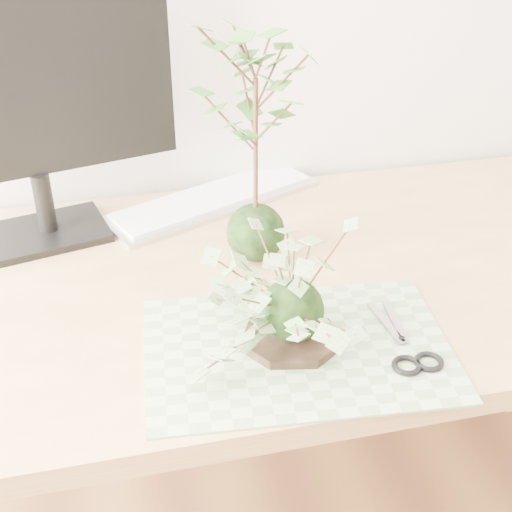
# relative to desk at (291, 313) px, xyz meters

# --- Properties ---
(desk) EXTENTS (1.60, 0.70, 0.74)m
(desk) POSITION_rel_desk_xyz_m (0.00, 0.00, 0.00)
(desk) COLOR tan
(desk) RESTS_ON ground_plane
(cutting_mat) EXTENTS (0.47, 0.34, 0.00)m
(cutting_mat) POSITION_rel_desk_xyz_m (-0.05, -0.20, 0.09)
(cutting_mat) COLOR #6B8F63
(cutting_mat) RESTS_ON desk
(stone_dish) EXTENTS (0.18, 0.18, 0.01)m
(stone_dish) POSITION_rel_desk_xyz_m (-0.05, -0.19, 0.10)
(stone_dish) COLOR black
(stone_dish) RESTS_ON cutting_mat
(ivy_kokedama) EXTENTS (0.33, 0.33, 0.19)m
(ivy_kokedama) POSITION_rel_desk_xyz_m (-0.05, -0.19, 0.20)
(ivy_kokedama) COLOR black
(ivy_kokedama) RESTS_ON stone_dish
(maple_kokedama) EXTENTS (0.30, 0.30, 0.43)m
(maple_kokedama) POSITION_rel_desk_xyz_m (-0.05, 0.06, 0.39)
(maple_kokedama) COLOR black
(maple_kokedama) RESTS_ON desk
(keyboard) EXTENTS (0.46, 0.30, 0.02)m
(keyboard) POSITION_rel_desk_xyz_m (-0.09, 0.28, 0.10)
(keyboard) COLOR beige
(keyboard) RESTS_ON desk
(monitor) EXTENTS (0.51, 0.19, 0.45)m
(monitor) POSITION_rel_desk_xyz_m (-0.41, 0.23, 0.35)
(monitor) COLOR black
(monitor) RESTS_ON desk
(scissors) EXTENTS (0.08, 0.17, 0.01)m
(scissors) POSITION_rel_desk_xyz_m (0.11, -0.26, 0.10)
(scissors) COLOR gray
(scissors) RESTS_ON cutting_mat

